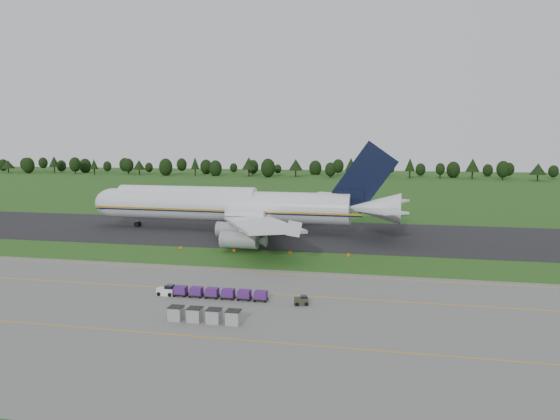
% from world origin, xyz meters
% --- Properties ---
extents(ground, '(600.00, 600.00, 0.00)m').
position_xyz_m(ground, '(0.00, 0.00, 0.00)').
color(ground, '#234F17').
rests_on(ground, ground).
extents(apron, '(300.00, 52.00, 0.06)m').
position_xyz_m(apron, '(0.00, -34.00, 0.03)').
color(apron, slate).
rests_on(apron, ground).
extents(taxiway, '(300.00, 40.00, 0.08)m').
position_xyz_m(taxiway, '(0.00, 28.00, 0.04)').
color(taxiway, black).
rests_on(taxiway, ground).
extents(apron_markings, '(300.00, 30.20, 0.01)m').
position_xyz_m(apron_markings, '(0.00, -26.98, 0.06)').
color(apron_markings, gold).
rests_on(apron_markings, apron).
extents(tree_line, '(525.91, 22.34, 11.98)m').
position_xyz_m(tree_line, '(-2.02, 219.74, 6.12)').
color(tree_line, black).
rests_on(tree_line, ground).
extents(aircraft, '(76.17, 74.60, 21.49)m').
position_xyz_m(aircraft, '(-14.22, 29.10, 6.14)').
color(aircraft, silver).
rests_on(aircraft, ground).
extents(baggage_train, '(15.77, 1.43, 1.37)m').
position_xyz_m(baggage_train, '(-0.64, -25.56, 0.81)').
color(baggage_train, silver).
rests_on(baggage_train, apron).
extents(utility_cart, '(2.01, 1.53, 0.98)m').
position_xyz_m(utility_cart, '(12.13, -26.17, 0.54)').
color(utility_cart, '#2E3022').
rests_on(utility_cart, apron).
extents(uld_row, '(8.89, 1.69, 1.67)m').
position_xyz_m(uld_row, '(2.03, -35.24, 0.90)').
color(uld_row, '#979797').
rests_on(uld_row, apron).
extents(edge_markers, '(33.78, 0.30, 0.60)m').
position_xyz_m(edge_markers, '(-1.04, 5.41, 0.27)').
color(edge_markers, '#FB6107').
rests_on(edge_markers, ground).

